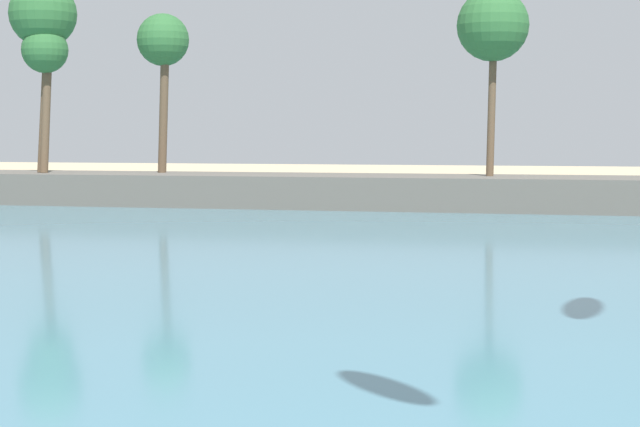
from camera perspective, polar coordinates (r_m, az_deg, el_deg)
sea at (r=52.99m, az=8.52°, el=-0.07°), size 220.00×86.98×0.06m
palm_headland at (r=56.06m, az=12.18°, el=4.01°), size 87.33×6.09×12.89m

